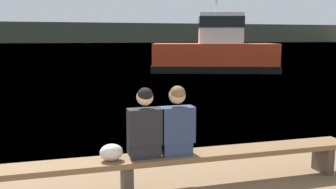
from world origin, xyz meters
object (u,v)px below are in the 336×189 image
(person_left, at_px, (145,128))
(tugboat_red, at_px, (215,53))
(person_right, at_px, (176,125))
(shopping_bag, at_px, (111,152))
(bench_main, at_px, (127,165))

(person_left, bearing_deg, tugboat_red, 64.27)
(person_right, distance_m, shopping_bag, 0.93)
(person_left, distance_m, person_right, 0.44)
(person_left, height_order, person_right, person_right)
(person_right, distance_m, tugboat_red, 18.14)
(person_left, bearing_deg, shopping_bag, -175.67)
(shopping_bag, bearing_deg, person_right, 2.15)
(bench_main, bearing_deg, tugboat_red, 63.58)
(person_left, distance_m, shopping_bag, 0.53)
(person_left, bearing_deg, bench_main, -177.80)
(bench_main, xyz_separation_m, tugboat_red, (8.20, 16.52, 0.71))
(person_right, bearing_deg, bench_main, -179.26)
(person_left, relative_size, tugboat_red, 0.12)
(bench_main, relative_size, person_left, 7.15)
(person_right, bearing_deg, shopping_bag, -177.85)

